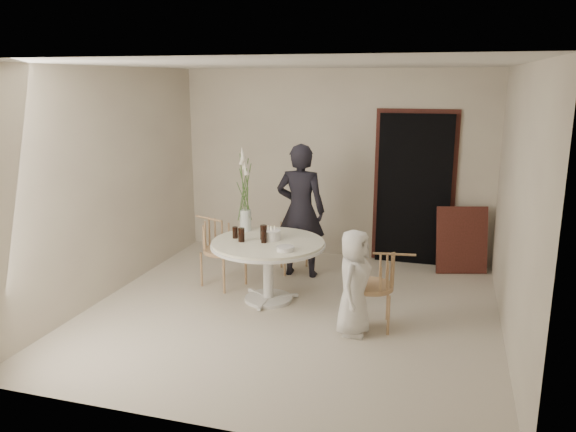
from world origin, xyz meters
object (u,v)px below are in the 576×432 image
(chair_far, at_px, (295,234))
(birthday_cake, at_px, (271,235))
(chair_right, at_px, (382,279))
(girl, at_px, (301,211))
(flower_vase, at_px, (245,196))
(boy, at_px, (354,282))
(table, at_px, (268,251))
(chair_left, at_px, (216,242))

(chair_far, relative_size, birthday_cake, 3.31)
(chair_right, relative_size, birthday_cake, 3.56)
(chair_right, relative_size, girl, 0.47)
(chair_right, relative_size, flower_vase, 0.80)
(boy, xyz_separation_m, birthday_cake, (-1.10, 0.67, 0.23))
(chair_right, bearing_deg, table, -112.53)
(chair_far, distance_m, chair_left, 1.16)
(boy, relative_size, birthday_cake, 4.75)
(boy, xyz_separation_m, flower_vase, (-1.52, 0.96, 0.61))
(flower_vase, bearing_deg, boy, -32.16)
(chair_right, height_order, girl, girl)
(boy, bearing_deg, table, 69.65)
(girl, xyz_separation_m, flower_vase, (-0.54, -0.61, 0.28))
(girl, relative_size, boy, 1.59)
(chair_right, xyz_separation_m, chair_left, (-2.18, 0.72, 0.02))
(table, relative_size, boy, 1.20)
(chair_right, height_order, flower_vase, flower_vase)
(girl, distance_m, boy, 1.88)
(chair_left, xyz_separation_m, flower_vase, (0.40, 0.01, 0.61))
(table, distance_m, flower_vase, 0.78)
(table, bearing_deg, birthday_cake, 84.36)
(chair_right, relative_size, boy, 0.75)
(table, distance_m, birthday_cake, 0.19)
(table, relative_size, flower_vase, 1.28)
(chair_far, xyz_separation_m, chair_right, (1.38, -1.55, 0.04))
(chair_right, distance_m, girl, 1.86)
(girl, relative_size, flower_vase, 1.69)
(chair_left, relative_size, girl, 0.49)
(table, height_order, girl, girl)
(girl, bearing_deg, flower_vase, 47.00)
(chair_left, distance_m, girl, 1.17)
(chair_left, bearing_deg, table, -92.20)
(chair_far, xyz_separation_m, boy, (1.12, -1.78, 0.05))
(chair_far, bearing_deg, boy, -81.63)
(chair_left, bearing_deg, chair_far, -22.37)
(chair_left, bearing_deg, girl, -34.89)
(chair_right, bearing_deg, chair_far, -146.18)
(chair_left, height_order, boy, boy)
(birthday_cake, height_order, flower_vase, flower_vase)
(chair_far, distance_m, flower_vase, 1.13)
(chair_far, relative_size, chair_left, 0.90)
(chair_far, distance_m, chair_right, 2.07)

